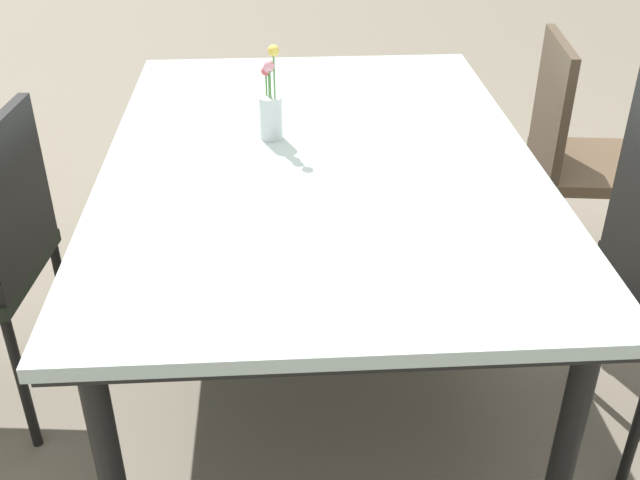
{
  "coord_description": "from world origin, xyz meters",
  "views": [
    {
      "loc": [
        -1.87,
        0.13,
        1.61
      ],
      "look_at": [
        0.05,
        0.02,
        0.44
      ],
      "focal_mm": 42.65,
      "sensor_mm": 36.0,
      "label": 1
    }
  ],
  "objects": [
    {
      "name": "flower_vase",
      "position": [
        0.17,
        0.15,
        0.81
      ],
      "size": [
        0.07,
        0.07,
        0.28
      ],
      "color": "silver",
      "rests_on": "dining_table"
    },
    {
      "name": "dining_table",
      "position": [
        0.05,
        0.02,
        0.66
      ],
      "size": [
        1.73,
        1.18,
        0.72
      ],
      "color": "#B2C6C1",
      "rests_on": "ground"
    },
    {
      "name": "ground_plane",
      "position": [
        0.0,
        0.0,
        0.0
      ],
      "size": [
        12.0,
        12.0,
        0.0
      ],
      "primitive_type": "plane",
      "color": "#756B5B"
    },
    {
      "name": "chair_near_right",
      "position": [
        0.45,
        -0.9,
        0.52
      ],
      "size": [
        0.45,
        0.45,
        0.9
      ],
      "rotation": [
        0.0,
        0.0,
        3.02
      ],
      "color": "brown",
      "rests_on": "ground"
    }
  ]
}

